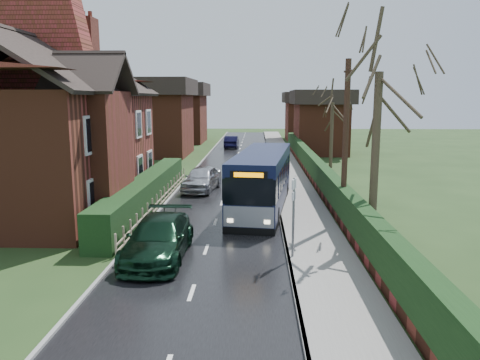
{
  "coord_description": "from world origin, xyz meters",
  "views": [
    {
      "loc": [
        1.9,
        -18.97,
        5.69
      ],
      "look_at": [
        1.1,
        3.2,
        1.8
      ],
      "focal_mm": 35.0,
      "sensor_mm": 36.0,
      "label": 1
    }
  ],
  "objects_px": {
    "brick_house": "(50,124)",
    "bus": "(262,181)",
    "bus_stop_sign": "(294,206)",
    "car_silver": "(202,178)",
    "car_green": "(158,238)",
    "telegraph_pole": "(345,143)"
  },
  "relations": [
    {
      "from": "brick_house",
      "to": "car_silver",
      "type": "bearing_deg",
      "value": 33.51
    },
    {
      "from": "car_green",
      "to": "telegraph_pole",
      "type": "distance_m",
      "value": 9.25
    },
    {
      "from": "brick_house",
      "to": "bus",
      "type": "bearing_deg",
      "value": -0.0
    },
    {
      "from": "telegraph_pole",
      "to": "bus_stop_sign",
      "type": "bearing_deg",
      "value": -126.59
    },
    {
      "from": "bus",
      "to": "car_green",
      "type": "distance_m",
      "value": 8.65
    },
    {
      "from": "brick_house",
      "to": "bus_stop_sign",
      "type": "xyz_separation_m",
      "value": [
        11.93,
        -7.78,
        -2.42
      ]
    },
    {
      "from": "car_silver",
      "to": "brick_house",
      "type": "bearing_deg",
      "value": -138.32
    },
    {
      "from": "car_silver",
      "to": "car_green",
      "type": "xyz_separation_m",
      "value": [
        -0.1,
        -12.53,
        -0.03
      ]
    },
    {
      "from": "bus",
      "to": "telegraph_pole",
      "type": "bearing_deg",
      "value": -33.16
    },
    {
      "from": "bus",
      "to": "car_green",
      "type": "relative_size",
      "value": 1.98
    },
    {
      "from": "car_silver",
      "to": "bus_stop_sign",
      "type": "xyz_separation_m",
      "value": [
        4.7,
        -12.57,
        1.19
      ]
    },
    {
      "from": "bus",
      "to": "telegraph_pole",
      "type": "height_order",
      "value": "telegraph_pole"
    },
    {
      "from": "car_green",
      "to": "bus",
      "type": "bearing_deg",
      "value": 64.0
    },
    {
      "from": "bus",
      "to": "car_silver",
      "type": "height_order",
      "value": "bus"
    },
    {
      "from": "brick_house",
      "to": "car_silver",
      "type": "xyz_separation_m",
      "value": [
        7.23,
        4.79,
        -3.61
      ]
    },
    {
      "from": "bus",
      "to": "telegraph_pole",
      "type": "relative_size",
      "value": 1.36
    },
    {
      "from": "car_silver",
      "to": "telegraph_pole",
      "type": "relative_size",
      "value": 0.61
    },
    {
      "from": "brick_house",
      "to": "car_silver",
      "type": "distance_m",
      "value": 9.4
    },
    {
      "from": "brick_house",
      "to": "bus",
      "type": "xyz_separation_m",
      "value": [
        10.93,
        -0.0,
        -2.89
      ]
    },
    {
      "from": "bus",
      "to": "bus_stop_sign",
      "type": "relative_size",
      "value": 3.38
    },
    {
      "from": "bus",
      "to": "car_silver",
      "type": "distance_m",
      "value": 6.09
    },
    {
      "from": "car_green",
      "to": "bus_stop_sign",
      "type": "height_order",
      "value": "bus_stop_sign"
    }
  ]
}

